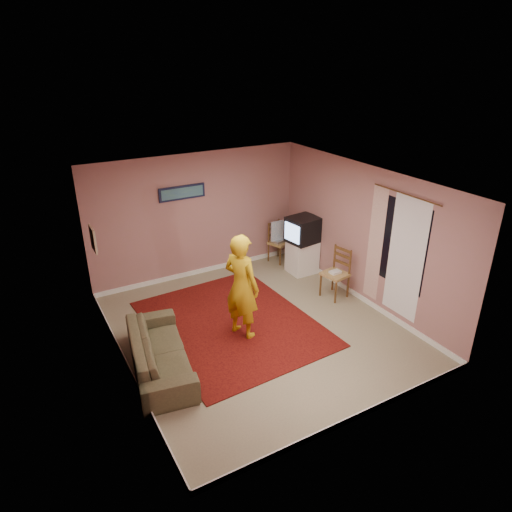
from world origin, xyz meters
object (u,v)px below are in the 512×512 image
chair_b (336,268)px  person (242,286)px  crt_tv (303,230)px  tv_cabinet (302,257)px  sofa (159,352)px  chair_a (279,238)px

chair_b → person: size_ratio=0.30×
crt_tv → tv_cabinet: bearing=-0.0°
sofa → person: size_ratio=1.11×
chair_b → sofa: chair_b is taller
crt_tv → chair_a: (-0.12, 0.73, -0.42)m
crt_tv → chair_a: 0.85m
chair_a → person: person is taller
tv_cabinet → chair_b: (-0.08, -1.21, 0.25)m
crt_tv → chair_b: (-0.07, -1.21, -0.38)m
crt_tv → chair_b: 1.27m
crt_tv → person: person is taller
crt_tv → sofa: crt_tv is taller
chair_a → person: size_ratio=0.29×
crt_tv → chair_a: size_ratio=1.31×
tv_cabinet → crt_tv: bearing=-172.6°
chair_a → chair_b: size_ratio=0.98×
sofa → person: (1.51, 0.20, 0.61)m
tv_cabinet → chair_b: size_ratio=1.33×
tv_cabinet → chair_b: bearing=-93.7°
chair_b → chair_a: bearing=170.4°
chair_a → chair_b: chair_b is taller
chair_a → person: bearing=-153.6°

